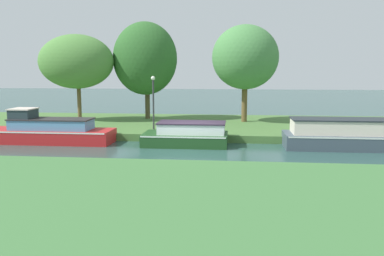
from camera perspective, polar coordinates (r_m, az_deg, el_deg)
ground_plane at (r=19.97m, az=-1.12°, el=-3.04°), size 120.00×120.00×0.00m
riverbank_far at (r=26.81m, az=0.72°, el=0.30°), size 72.00×10.00×0.40m
riverbank_near at (r=11.34m, az=-6.83°, el=-10.91°), size 72.00×10.00×0.40m
forest_barge at (r=21.05m, az=-0.64°, el=-0.97°), size 4.32×2.22×1.21m
red_narrowboat at (r=23.14m, az=-19.53°, el=-0.45°), size 7.02×1.97×1.83m
slate_cruiser at (r=21.70m, az=21.56°, el=-0.97°), size 6.90×2.25×1.48m
willow_tree_left at (r=28.68m, az=-15.89°, el=8.88°), size 5.13×3.22×5.79m
willow_tree_centre at (r=28.56m, az=-6.57°, el=9.58°), size 4.42×3.57×6.69m
willow_tree_right at (r=27.36m, az=7.44°, el=9.74°), size 4.36×3.98×6.37m
lamp_post at (r=23.83m, az=-5.42°, el=4.43°), size 0.24×0.24×3.10m
mooring_post_near at (r=22.73m, az=16.31°, el=-0.22°), size 0.18×0.18×0.58m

